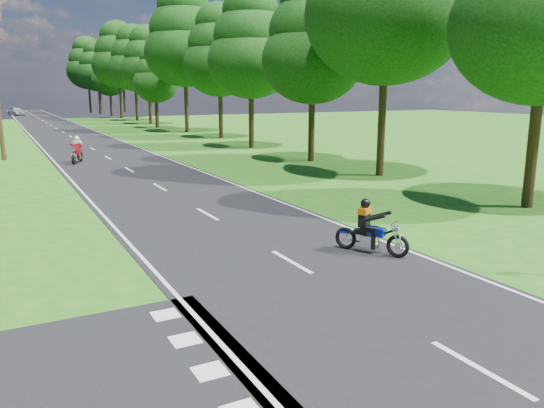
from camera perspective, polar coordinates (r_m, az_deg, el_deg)
ground at (r=12.04m, az=6.86°, el=-8.94°), size 160.00×160.00×0.00m
main_road at (r=59.72m, az=-21.56°, el=7.19°), size 7.00×140.00×0.02m
road_markings at (r=57.85m, az=-21.49°, el=7.08°), size 7.40×140.00×0.01m
treeline at (r=69.84m, az=-21.87°, el=14.56°), size 40.00×115.35×14.78m
rider_near_blue at (r=14.37m, az=10.67°, el=-2.37°), size 1.40×1.83×1.48m
rider_far_red at (r=34.01m, az=-20.27°, el=5.52°), size 1.31×2.02×1.60m
distant_car at (r=101.70m, az=-25.80°, el=8.97°), size 2.91×4.63×1.47m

